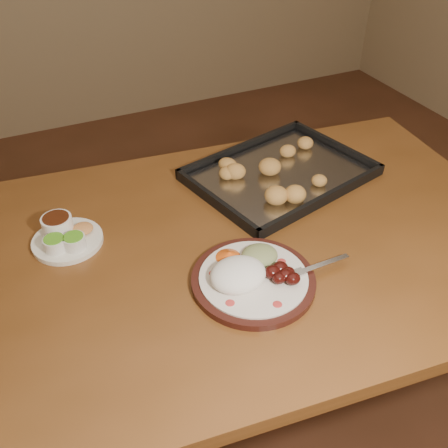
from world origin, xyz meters
name	(u,v)px	position (x,y,z in m)	size (l,w,h in m)	color
ground	(253,326)	(0.00, 0.00, 0.00)	(4.00, 4.00, 0.00)	brown
dining_table	(224,273)	(-0.26, -0.30, 0.65)	(1.59, 1.05, 0.75)	brown
dinner_plate	(251,275)	(-0.26, -0.44, 0.77)	(0.36, 0.27, 0.06)	black
condiment_saucer	(65,236)	(-0.60, -0.14, 0.77)	(0.17, 0.17, 0.06)	white
baking_tray	(280,172)	(0.00, -0.10, 0.76)	(0.54, 0.45, 0.05)	black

